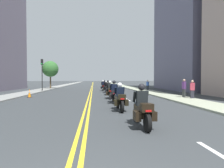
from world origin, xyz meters
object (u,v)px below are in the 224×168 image
Objects in this scene: motorcycle_5 at (106,88)px; motorcycle_7 at (104,86)px; motorcycle_0 at (142,110)px; pedestrian_1 at (184,88)px; motorcycle_1 at (120,99)px; motorcycle_4 at (108,89)px; pedestrian_2 at (192,90)px; traffic_light_near at (42,69)px; motorcycle_6 at (103,86)px; motorcycle_3 at (110,91)px; traffic_cone_0 at (29,93)px; street_tree_0 at (50,69)px; motorcycle_2 at (114,94)px; pedestrian_0 at (148,85)px.

motorcycle_7 is at bearing 86.48° from motorcycle_5.
pedestrian_1 is (6.53, 9.48, 0.27)m from motorcycle_0.
motorcycle_4 is at bearing 88.45° from motorcycle_1.
motorcycle_0 reaches higher than motorcycle_5.
motorcycle_0 is at bearing -111.59° from pedestrian_2.
motorcycle_6 is at bearing 2.30° from traffic_light_near.
motorcycle_3 is at bearing 91.22° from motorcycle_0.
traffic_cone_0 is at bearing 132.15° from motorcycle_1.
motorcycle_1 is 14.05m from motorcycle_5.
motorcycle_4 is at bearing -64.94° from pedestrian_1.
motorcycle_3 is 0.45× the size of traffic_light_near.
motorcycle_4 reaches higher than traffic_cone_0.
street_tree_0 reaches higher than pedestrian_2.
pedestrian_1 reaches higher than motorcycle_5.
motorcycle_7 reaches higher than motorcycle_0.
motorcycle_5 is at bearing -92.79° from motorcycle_7.
motorcycle_2 is at bearing 91.64° from motorcycle_0.
pedestrian_0 is (6.84, 11.01, 0.17)m from motorcycle_3.
street_tree_0 is (-9.29, 23.78, 2.97)m from motorcycle_1.
pedestrian_2 is (7.04, 4.87, 0.22)m from motorcycle_1.
pedestrian_0 is (6.72, 7.10, 0.17)m from motorcycle_4.
motorcycle_4 is at bearing 90.22° from motorcycle_0.
motorcycle_3 is 0.98× the size of motorcycle_5.
motorcycle_2 is 1.01× the size of motorcycle_5.
traffic_cone_0 is 0.51× the size of pedestrian_0.
pedestrian_1 is at bearing 117.47° from pedestrian_2.
traffic_cone_0 is at bearing 123.63° from motorcycle_0.
motorcycle_0 reaches higher than traffic_cone_0.
motorcycle_6 is (-0.36, 21.00, 0.02)m from motorcycle_0.
motorcycle_7 is 16.83m from pedestrian_2.
traffic_cone_0 is at bearing -125.29° from motorcycle_7.
pedestrian_1 is at bearing -56.74° from motorcycle_6.
street_tree_0 is (-9.23, 6.31, 2.95)m from motorcycle_6.
motorcycle_1 is 0.98× the size of motorcycle_4.
pedestrian_0 is (14.54, 9.10, 0.43)m from traffic_cone_0.
street_tree_0 is (-16.14, 6.42, 2.79)m from pedestrian_0.
motorcycle_7 reaches higher than pedestrian_0.
motorcycle_1 is at bearing -128.25° from pedestrian_2.
motorcycle_4 is 8.76m from pedestrian_2.
pedestrian_0 is at bearing 32.04° from traffic_cone_0.
street_tree_0 reaches higher than pedestrian_1.
street_tree_0 reaches higher than motorcycle_7.
traffic_cone_0 is at bearing 168.77° from motorcycle_3.
motorcycle_1 is at bearing -87.42° from motorcycle_3.
traffic_light_near is 2.63× the size of pedestrian_1.
motorcycle_3 is 1.30× the size of pedestrian_0.
pedestrian_2 is (15.95, -12.24, -2.34)m from traffic_light_near.
pedestrian_2 is (6.90, -5.39, 0.21)m from motorcycle_4.
motorcycle_1 is 0.47× the size of traffic_light_near.
motorcycle_2 reaches higher than motorcycle_4.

